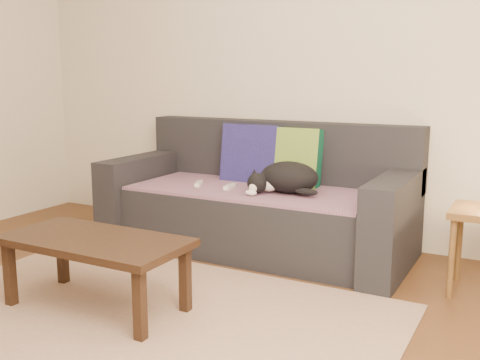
% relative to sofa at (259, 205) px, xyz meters
% --- Properties ---
extents(ground, '(4.50, 4.50, 0.00)m').
position_rel_sofa_xyz_m(ground, '(0.00, -1.57, -0.31)').
color(ground, brown).
rests_on(ground, ground).
extents(back_wall, '(4.50, 0.04, 2.60)m').
position_rel_sofa_xyz_m(back_wall, '(0.00, 0.43, 0.99)').
color(back_wall, beige).
rests_on(back_wall, ground).
extents(sofa, '(2.10, 0.94, 0.87)m').
position_rel_sofa_xyz_m(sofa, '(0.00, 0.00, 0.00)').
color(sofa, '#232328').
rests_on(sofa, ground).
extents(throw_blanket, '(1.66, 0.74, 0.02)m').
position_rel_sofa_xyz_m(throw_blanket, '(0.00, -0.09, 0.12)').
color(throw_blanket, '#472D55').
rests_on(throw_blanket, sofa).
extents(cushion_navy, '(0.43, 0.17, 0.44)m').
position_rel_sofa_xyz_m(cushion_navy, '(-0.15, 0.17, 0.32)').
color(cushion_navy, '#140F41').
rests_on(cushion_navy, throw_blanket).
extents(cushion_green, '(0.42, 0.17, 0.43)m').
position_rel_sofa_xyz_m(cushion_green, '(0.17, 0.17, 0.32)').
color(cushion_green, '#0C4E37').
rests_on(cushion_green, throw_blanket).
extents(cat, '(0.48, 0.37, 0.21)m').
position_rel_sofa_xyz_m(cat, '(0.25, -0.11, 0.23)').
color(cat, black).
rests_on(cat, throw_blanket).
extents(wii_remote_a, '(0.09, 0.15, 0.03)m').
position_rel_sofa_xyz_m(wii_remote_a, '(-0.38, -0.19, 0.15)').
color(wii_remote_a, white).
rests_on(wii_remote_a, throw_blanket).
extents(wii_remote_b, '(0.06, 0.15, 0.03)m').
position_rel_sofa_xyz_m(wii_remote_b, '(-0.14, -0.18, 0.15)').
color(wii_remote_b, white).
rests_on(wii_remote_b, throw_blanket).
extents(rug, '(2.50, 1.80, 0.01)m').
position_rel_sofa_xyz_m(rug, '(0.00, -1.42, -0.30)').
color(rug, tan).
rests_on(rug, ground).
extents(coffee_table, '(0.97, 0.48, 0.39)m').
position_rel_sofa_xyz_m(coffee_table, '(-0.26, -1.36, 0.03)').
color(coffee_table, black).
rests_on(coffee_table, rug).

